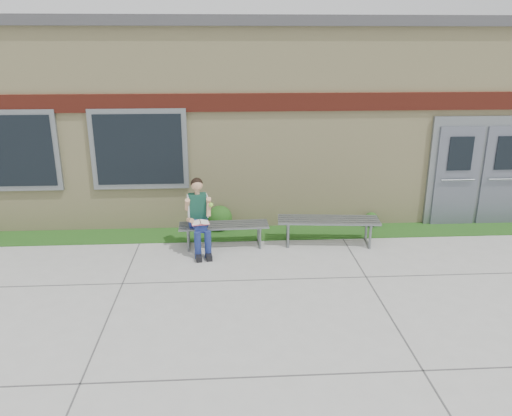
{
  "coord_description": "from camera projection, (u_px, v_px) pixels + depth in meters",
  "views": [
    {
      "loc": [
        -1.28,
        -6.88,
        3.69
      ],
      "look_at": [
        -0.76,
        1.7,
        0.85
      ],
      "focal_mm": 35.0,
      "sensor_mm": 36.0,
      "label": 1
    }
  ],
  "objects": [
    {
      "name": "bench_left",
      "position": [
        224.0,
        229.0,
        9.46
      ],
      "size": [
        1.7,
        0.53,
        0.44
      ],
      "rotation": [
        0.0,
        0.0,
        0.04
      ],
      "color": "slate",
      "rests_on": "ground"
    },
    {
      "name": "ground",
      "position": [
        312.0,
        293.0,
        7.75
      ],
      "size": [
        80.0,
        80.0,
        0.0
      ],
      "primitive_type": "plane",
      "color": "#9E9E99",
      "rests_on": "ground"
    },
    {
      "name": "shrub_east",
      "position": [
        371.0,
        219.0,
        10.5
      ],
      "size": [
        0.3,
        0.3,
        0.3
      ],
      "primitive_type": "sphere",
      "color": "#144C17",
      "rests_on": "grass_strip"
    },
    {
      "name": "bench_right",
      "position": [
        328.0,
        225.0,
        9.56
      ],
      "size": [
        1.97,
        0.71,
        0.5
      ],
      "rotation": [
        0.0,
        0.0,
        -0.09
      ],
      "color": "slate",
      "rests_on": "ground"
    },
    {
      "name": "grass_strip",
      "position": [
        291.0,
        232.0,
        10.21
      ],
      "size": [
        16.0,
        0.8,
        0.02
      ],
      "primitive_type": "cube",
      "color": "#144C17",
      "rests_on": "ground"
    },
    {
      "name": "shrub_mid",
      "position": [
        220.0,
        218.0,
        10.28
      ],
      "size": [
        0.51,
        0.51,
        0.51
      ],
      "primitive_type": "sphere",
      "color": "#144C17",
      "rests_on": "grass_strip"
    },
    {
      "name": "girl",
      "position": [
        199.0,
        215.0,
        9.12
      ],
      "size": [
        0.54,
        0.87,
        1.37
      ],
      "rotation": [
        0.0,
        0.0,
        0.16
      ],
      "color": "navy",
      "rests_on": "ground"
    },
    {
      "name": "school_building",
      "position": [
        276.0,
        109.0,
        12.76
      ],
      "size": [
        16.2,
        6.22,
        4.2
      ],
      "color": "beige",
      "rests_on": "ground"
    }
  ]
}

